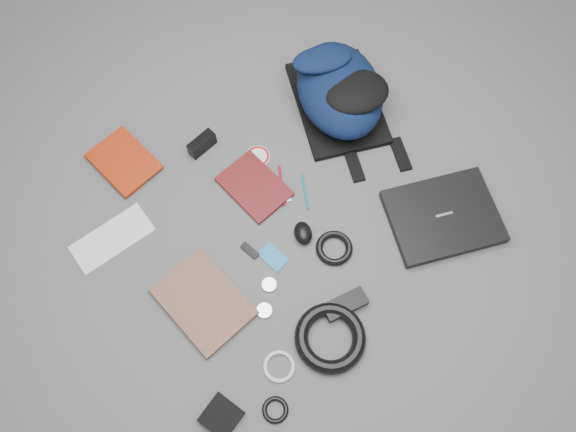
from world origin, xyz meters
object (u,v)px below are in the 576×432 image
mouse (303,233)px  pouch (221,416)px  power_brick (345,304)px  laptop (443,216)px  dvd_case (254,187)px  comic_book (177,324)px  backpack (339,90)px  textbook_red (104,177)px  compact_camera (202,144)px

mouse → pouch: mouse is taller
power_brick → laptop: bearing=15.2°
mouse → dvd_case: bearing=120.8°
comic_book → pouch: size_ratio=2.94×
power_brick → comic_book: bearing=160.5°
backpack → comic_book: backpack is taller
backpack → pouch: backpack is taller
comic_book → power_brick: size_ratio=2.11×
dvd_case → textbook_red: bearing=133.2°
mouse → power_brick: mouse is taller
laptop → textbook_red: (-0.87, 0.66, -0.00)m
laptop → pouch: bearing=-153.6°
pouch → backpack: bearing=41.0°
textbook_red → compact_camera: 0.33m
comic_book → textbook_red: bearing=77.0°
power_brick → textbook_red: bearing=125.0°
laptop → compact_camera: 0.81m
textbook_red → comic_book: (-0.00, -0.55, -0.00)m
laptop → dvd_case: bearing=154.6°
backpack → mouse: backpack is taller
textbook_red → dvd_case: bearing=-48.4°
dvd_case → backpack: bearing=5.6°
backpack → compact_camera: backpack is taller
laptop → mouse: bearing=172.4°
textbook_red → mouse: size_ratio=2.81×
comic_book → dvd_case: 0.50m
dvd_case → compact_camera: compact_camera is taller
pouch → mouse: bearing=36.9°
dvd_case → mouse: 0.23m
power_brick → backpack: bearing=63.6°
backpack → textbook_red: bearing=-174.0°
textbook_red → dvd_case: textbook_red is taller
laptop → dvd_case: (-0.46, 0.39, -0.01)m
backpack → mouse: bearing=-118.9°
textbook_red → pouch: size_ratio=2.33×
pouch → comic_book: bearing=89.3°
backpack → compact_camera: 0.49m
compact_camera → pouch: bearing=-128.1°
textbook_red → dvd_case: size_ratio=1.00×
dvd_case → laptop: bearing=-53.4°
compact_camera → mouse: (0.13, -0.44, -0.01)m
compact_camera → pouch: 0.86m
pouch → laptop: bearing=11.6°
mouse → compact_camera: bearing=124.2°
comic_book → compact_camera: 0.60m
mouse → power_brick: 0.26m
textbook_red → dvd_case: 0.49m
power_brick → pouch: power_brick is taller
textbook_red → pouch: bearing=-105.2°
comic_book → mouse: (0.46, 0.06, 0.01)m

